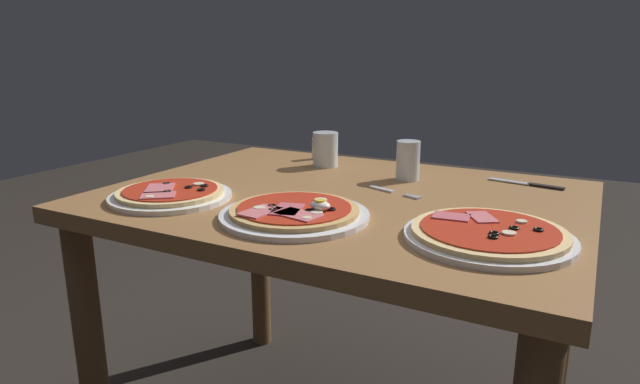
{
  "coord_description": "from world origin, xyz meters",
  "views": [
    {
      "loc": [
        0.56,
        -1.16,
        1.09
      ],
      "look_at": [
        0.0,
        -0.12,
        0.78
      ],
      "focal_mm": 30.1,
      "sensor_mm": 36.0,
      "label": 1
    }
  ],
  "objects_px": {
    "fork": "(390,191)",
    "knife": "(531,184)",
    "pizza_foreground": "(295,213)",
    "pizza_across_left": "(171,194)",
    "pizza_across_right": "(488,234)",
    "dining_table": "(341,237)",
    "salt_shaker": "(317,149)",
    "water_glass_near": "(408,163)",
    "water_glass_far": "(325,151)"
  },
  "relations": [
    {
      "from": "pizza_foreground",
      "to": "knife",
      "type": "bearing_deg",
      "value": 52.97
    },
    {
      "from": "dining_table",
      "to": "water_glass_near",
      "type": "relative_size",
      "value": 10.72
    },
    {
      "from": "dining_table",
      "to": "knife",
      "type": "xyz_separation_m",
      "value": [
        0.41,
        0.3,
        0.12
      ]
    },
    {
      "from": "pizza_foreground",
      "to": "pizza_across_right",
      "type": "bearing_deg",
      "value": 7.57
    },
    {
      "from": "pizza_across_left",
      "to": "pizza_across_right",
      "type": "xyz_separation_m",
      "value": [
        0.73,
        0.06,
        0.0
      ]
    },
    {
      "from": "fork",
      "to": "pizza_foreground",
      "type": "bearing_deg",
      "value": -109.06
    },
    {
      "from": "pizza_across_right",
      "to": "fork",
      "type": "distance_m",
      "value": 0.38
    },
    {
      "from": "pizza_across_right",
      "to": "knife",
      "type": "relative_size",
      "value": 1.61
    },
    {
      "from": "dining_table",
      "to": "pizza_across_left",
      "type": "xyz_separation_m",
      "value": [
        -0.34,
        -0.24,
        0.13
      ]
    },
    {
      "from": "water_glass_far",
      "to": "salt_shaker",
      "type": "bearing_deg",
      "value": 131.64
    },
    {
      "from": "water_glass_near",
      "to": "water_glass_far",
      "type": "distance_m",
      "value": 0.29
    },
    {
      "from": "fork",
      "to": "salt_shaker",
      "type": "xyz_separation_m",
      "value": [
        -0.37,
        0.29,
        0.03
      ]
    },
    {
      "from": "pizza_foreground",
      "to": "pizza_across_right",
      "type": "height_order",
      "value": "pizza_foreground"
    },
    {
      "from": "water_glass_far",
      "to": "salt_shaker",
      "type": "distance_m",
      "value": 0.12
    },
    {
      "from": "fork",
      "to": "knife",
      "type": "relative_size",
      "value": 0.79
    },
    {
      "from": "water_glass_near",
      "to": "water_glass_far",
      "type": "relative_size",
      "value": 1.03
    },
    {
      "from": "pizza_foreground",
      "to": "water_glass_far",
      "type": "height_order",
      "value": "water_glass_far"
    },
    {
      "from": "water_glass_far",
      "to": "knife",
      "type": "xyz_separation_m",
      "value": [
        0.59,
        0.04,
        -0.04
      ]
    },
    {
      "from": "dining_table",
      "to": "water_glass_near",
      "type": "bearing_deg",
      "value": 65.99
    },
    {
      "from": "pizza_across_left",
      "to": "dining_table",
      "type": "bearing_deg",
      "value": 35.26
    },
    {
      "from": "pizza_foreground",
      "to": "fork",
      "type": "relative_size",
      "value": 2.07
    },
    {
      "from": "pizza_across_left",
      "to": "salt_shaker",
      "type": "distance_m",
      "value": 0.6
    },
    {
      "from": "salt_shaker",
      "to": "pizza_across_left",
      "type": "bearing_deg",
      "value": -97.26
    },
    {
      "from": "pizza_foreground",
      "to": "fork",
      "type": "xyz_separation_m",
      "value": [
        0.1,
        0.3,
        -0.01
      ]
    },
    {
      "from": "water_glass_near",
      "to": "salt_shaker",
      "type": "xyz_separation_m",
      "value": [
        -0.36,
        0.14,
        -0.01
      ]
    },
    {
      "from": "fork",
      "to": "knife",
      "type": "height_order",
      "value": "knife"
    },
    {
      "from": "fork",
      "to": "water_glass_far",
      "type": "bearing_deg",
      "value": 144.96
    },
    {
      "from": "water_glass_far",
      "to": "salt_shaker",
      "type": "xyz_separation_m",
      "value": [
        -0.08,
        0.09,
        -0.01
      ]
    },
    {
      "from": "pizza_foreground",
      "to": "water_glass_far",
      "type": "xyz_separation_m",
      "value": [
        -0.19,
        0.5,
        0.03
      ]
    },
    {
      "from": "dining_table",
      "to": "fork",
      "type": "relative_size",
      "value": 7.48
    },
    {
      "from": "dining_table",
      "to": "salt_shaker",
      "type": "relative_size",
      "value": 17.15
    },
    {
      "from": "pizza_across_right",
      "to": "water_glass_near",
      "type": "distance_m",
      "value": 0.49
    },
    {
      "from": "pizza_foreground",
      "to": "pizza_across_left",
      "type": "bearing_deg",
      "value": -178.7
    },
    {
      "from": "pizza_foreground",
      "to": "salt_shaker",
      "type": "xyz_separation_m",
      "value": [
        -0.26,
        0.59,
        0.02
      ]
    },
    {
      "from": "pizza_foreground",
      "to": "pizza_across_left",
      "type": "relative_size",
      "value": 1.1
    },
    {
      "from": "dining_table",
      "to": "salt_shaker",
      "type": "bearing_deg",
      "value": 126.45
    },
    {
      "from": "salt_shaker",
      "to": "pizza_across_right",
      "type": "bearing_deg",
      "value": -39.34
    },
    {
      "from": "pizza_across_right",
      "to": "salt_shaker",
      "type": "xyz_separation_m",
      "value": [
        -0.65,
        0.54,
        0.02
      ]
    },
    {
      "from": "pizza_foreground",
      "to": "fork",
      "type": "distance_m",
      "value": 0.31
    },
    {
      "from": "pizza_across_right",
      "to": "water_glass_far",
      "type": "xyz_separation_m",
      "value": [
        -0.58,
        0.45,
        0.03
      ]
    },
    {
      "from": "salt_shaker",
      "to": "water_glass_far",
      "type": "bearing_deg",
      "value": -48.36
    },
    {
      "from": "dining_table",
      "to": "pizza_across_right",
      "type": "height_order",
      "value": "pizza_across_right"
    },
    {
      "from": "pizza_across_right",
      "to": "fork",
      "type": "xyz_separation_m",
      "value": [
        -0.29,
        0.25,
        -0.01
      ]
    },
    {
      "from": "knife",
      "to": "dining_table",
      "type": "bearing_deg",
      "value": -143.1
    },
    {
      "from": "water_glass_near",
      "to": "pizza_foreground",
      "type": "bearing_deg",
      "value": -101.99
    },
    {
      "from": "pizza_foreground",
      "to": "salt_shaker",
      "type": "bearing_deg",
      "value": 114.19
    },
    {
      "from": "dining_table",
      "to": "pizza_across_right",
      "type": "distance_m",
      "value": 0.45
    },
    {
      "from": "pizza_across_left",
      "to": "pizza_across_right",
      "type": "relative_size",
      "value": 0.92
    },
    {
      "from": "pizza_across_right",
      "to": "water_glass_near",
      "type": "xyz_separation_m",
      "value": [
        -0.29,
        0.4,
        0.03
      ]
    },
    {
      "from": "knife",
      "to": "salt_shaker",
      "type": "relative_size",
      "value": 2.92
    }
  ]
}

